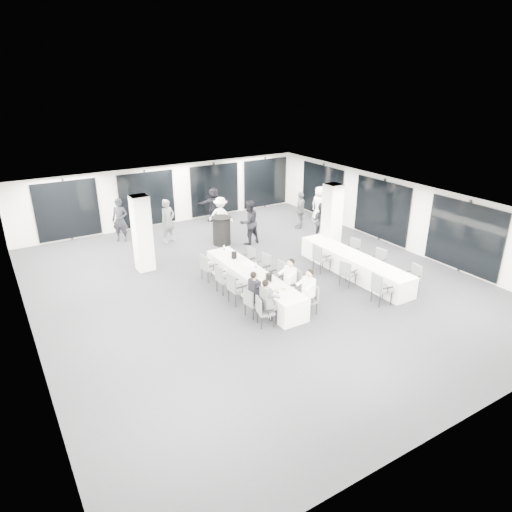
{
  "coord_description": "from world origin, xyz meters",
  "views": [
    {
      "loc": [
        -7.4,
        -12.22,
        6.81
      ],
      "look_at": [
        -0.06,
        -0.2,
        1.11
      ],
      "focal_mm": 32.0,
      "sensor_mm": 36.0,
      "label": 1
    }
  ],
  "objects_px": {
    "chair_side_right_far": "(353,249)",
    "ice_bucket_near": "(269,277)",
    "chair_main_left_fourth": "(223,278)",
    "chair_side_left_mid": "(347,272)",
    "standing_guest_d": "(301,207)",
    "banquet_table_side": "(353,265)",
    "chair_side_left_far": "(320,257)",
    "standing_guest_e": "(320,203)",
    "chair_main_right_fourth": "(264,266)",
    "chair_main_left_mid": "(235,287)",
    "chair_side_left_near": "(380,287)",
    "banquet_table_main": "(253,283)",
    "chair_main_left_second": "(252,301)",
    "standing_guest_h": "(321,218)",
    "standing_guest_f": "(214,202)",
    "ice_bucket_far": "(234,255)",
    "chair_main_right_second": "(293,283)",
    "chair_main_right_far": "(249,258)",
    "standing_guest_g": "(120,217)",
    "chair_side_right_near": "(413,276)",
    "standing_guest_a": "(168,218)",
    "chair_main_left_near": "(263,310)",
    "chair_main_right_near": "(311,297)",
    "standing_guest_b": "(249,219)",
    "cocktail_table": "(222,230)",
    "chair_side_right_mid": "(379,260)",
    "chair_main_right_mid": "(279,275)",
    "standing_guest_c": "(221,213)",
    "chair_main_left_far": "(207,266)"
  },
  "relations": [
    {
      "from": "chair_main_right_far",
      "to": "ice_bucket_far",
      "type": "bearing_deg",
      "value": 100.96
    },
    {
      "from": "chair_side_right_mid",
      "to": "chair_main_left_near",
      "type": "bearing_deg",
      "value": 90.96
    },
    {
      "from": "chair_side_left_mid",
      "to": "standing_guest_d",
      "type": "relative_size",
      "value": 0.46
    },
    {
      "from": "chair_side_right_far",
      "to": "ice_bucket_near",
      "type": "bearing_deg",
      "value": 95.11
    },
    {
      "from": "chair_side_left_mid",
      "to": "standing_guest_a",
      "type": "bearing_deg",
      "value": -167.63
    },
    {
      "from": "chair_main_left_fourth",
      "to": "chair_main_right_mid",
      "type": "bearing_deg",
      "value": 60.62
    },
    {
      "from": "chair_main_left_far",
      "to": "chair_side_left_far",
      "type": "relative_size",
      "value": 0.93
    },
    {
      "from": "chair_side_right_far",
      "to": "chair_main_left_fourth",
      "type": "bearing_deg",
      "value": 78.94
    },
    {
      "from": "standing_guest_g",
      "to": "ice_bucket_far",
      "type": "bearing_deg",
      "value": -32.73
    },
    {
      "from": "chair_side_right_near",
      "to": "chair_side_right_mid",
      "type": "distance_m",
      "value": 1.57
    },
    {
      "from": "chair_main_right_fourth",
      "to": "chair_side_right_near",
      "type": "distance_m",
      "value": 5.02
    },
    {
      "from": "standing_guest_e",
      "to": "standing_guest_f",
      "type": "distance_m",
      "value": 5.11
    },
    {
      "from": "standing_guest_f",
      "to": "ice_bucket_far",
      "type": "xyz_separation_m",
      "value": [
        -2.39,
        -6.39,
        -0.09
      ]
    },
    {
      "from": "banquet_table_side",
      "to": "chair_side_left_far",
      "type": "xyz_separation_m",
      "value": [
        -0.84,
        0.86,
        0.21
      ]
    },
    {
      "from": "chair_side_left_far",
      "to": "standing_guest_d",
      "type": "height_order",
      "value": "standing_guest_d"
    },
    {
      "from": "chair_main_left_far",
      "to": "ice_bucket_near",
      "type": "bearing_deg",
      "value": 13.08
    },
    {
      "from": "banquet_table_main",
      "to": "chair_main_left_second",
      "type": "xyz_separation_m",
      "value": [
        -0.83,
        -1.34,
        0.13
      ]
    },
    {
      "from": "chair_side_left_mid",
      "to": "chair_side_left_near",
      "type": "bearing_deg",
      "value": -13.82
    },
    {
      "from": "standing_guest_e",
      "to": "standing_guest_h",
      "type": "height_order",
      "value": "standing_guest_e"
    },
    {
      "from": "banquet_table_side",
      "to": "standing_guest_g",
      "type": "bearing_deg",
      "value": 127.52
    },
    {
      "from": "standing_guest_a",
      "to": "chair_main_left_near",
      "type": "bearing_deg",
      "value": -109.67
    },
    {
      "from": "chair_side_left_near",
      "to": "standing_guest_h",
      "type": "relative_size",
      "value": 0.56
    },
    {
      "from": "banquet_table_side",
      "to": "standing_guest_g",
      "type": "distance_m",
      "value": 10.01
    },
    {
      "from": "chair_main_left_mid",
      "to": "chair_side_left_near",
      "type": "distance_m",
      "value": 4.52
    },
    {
      "from": "chair_main_left_second",
      "to": "ice_bucket_near",
      "type": "distance_m",
      "value": 1.11
    },
    {
      "from": "chair_main_right_fourth",
      "to": "standing_guest_d",
      "type": "xyz_separation_m",
      "value": [
        4.59,
        4.05,
        0.43
      ]
    },
    {
      "from": "chair_main_right_near",
      "to": "standing_guest_a",
      "type": "xyz_separation_m",
      "value": [
        -1.35,
        8.18,
        0.55
      ]
    },
    {
      "from": "chair_side_right_near",
      "to": "standing_guest_f",
      "type": "xyz_separation_m",
      "value": [
        -2.21,
        10.36,
        0.44
      ]
    },
    {
      "from": "chair_main_left_second",
      "to": "chair_side_left_near",
      "type": "xyz_separation_m",
      "value": [
        3.83,
        -1.39,
        0.07
      ]
    },
    {
      "from": "standing_guest_h",
      "to": "ice_bucket_far",
      "type": "distance_m",
      "value": 5.47
    },
    {
      "from": "chair_main_right_mid",
      "to": "chair_side_left_mid",
      "type": "distance_m",
      "value": 2.35
    },
    {
      "from": "standing_guest_a",
      "to": "banquet_table_main",
      "type": "bearing_deg",
      "value": -102.65
    },
    {
      "from": "banquet_table_main",
      "to": "chair_main_right_second",
      "type": "xyz_separation_m",
      "value": [
        0.84,
        -1.09,
        0.21
      ]
    },
    {
      "from": "standing_guest_e",
      "to": "chair_main_right_second",
      "type": "bearing_deg",
      "value": 118.31
    },
    {
      "from": "standing_guest_d",
      "to": "standing_guest_a",
      "type": "bearing_deg",
      "value": -55.62
    },
    {
      "from": "cocktail_table",
      "to": "chair_main_left_second",
      "type": "bearing_deg",
      "value": -109.32
    },
    {
      "from": "banquet_table_main",
      "to": "standing_guest_h",
      "type": "relative_size",
      "value": 2.74
    },
    {
      "from": "standing_guest_g",
      "to": "chair_main_left_second",
      "type": "bearing_deg",
      "value": -44.81
    },
    {
      "from": "chair_main_left_fourth",
      "to": "standing_guest_h",
      "type": "bearing_deg",
      "value": 109.9
    },
    {
      "from": "chair_main_left_fourth",
      "to": "standing_guest_g",
      "type": "height_order",
      "value": "standing_guest_g"
    },
    {
      "from": "chair_side_right_near",
      "to": "standing_guest_f",
      "type": "distance_m",
      "value": 10.61
    },
    {
      "from": "standing_guest_c",
      "to": "standing_guest_g",
      "type": "xyz_separation_m",
      "value": [
        -4.14,
        1.35,
        0.11
      ]
    },
    {
      "from": "chair_main_right_second",
      "to": "standing_guest_f",
      "type": "relative_size",
      "value": 0.54
    },
    {
      "from": "chair_main_right_far",
      "to": "chair_side_right_near",
      "type": "height_order",
      "value": "chair_side_right_near"
    },
    {
      "from": "standing_guest_b",
      "to": "ice_bucket_near",
      "type": "distance_m",
      "value": 5.42
    },
    {
      "from": "standing_guest_f",
      "to": "chair_main_right_mid",
      "type": "bearing_deg",
      "value": 88.16
    },
    {
      "from": "chair_side_left_far",
      "to": "chair_main_left_fourth",
      "type": "bearing_deg",
      "value": -92.61
    },
    {
      "from": "chair_main_right_fourth",
      "to": "chair_side_right_mid",
      "type": "height_order",
      "value": "chair_main_right_fourth"
    },
    {
      "from": "standing_guest_e",
      "to": "chair_main_right_fourth",
      "type": "bearing_deg",
      "value": 108.43
    },
    {
      "from": "chair_main_right_second",
      "to": "chair_main_right_fourth",
      "type": "distance_m",
      "value": 1.74
    }
  ]
}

